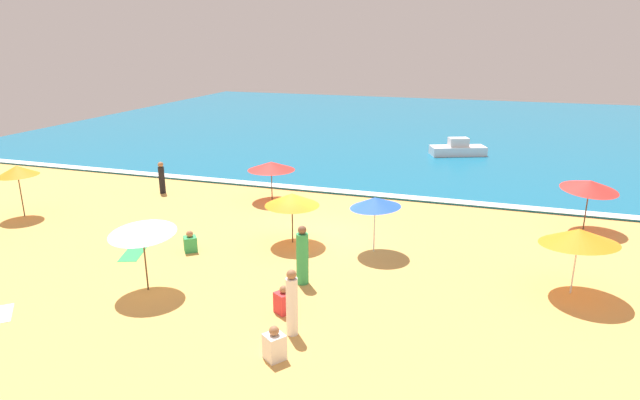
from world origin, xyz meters
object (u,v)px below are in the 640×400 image
object	(u,v)px
beach_umbrella_4	(579,236)
beach_umbrella_5	(375,202)
beach_umbrella_1	(590,185)
beachgoer_4	(302,257)
beachgoer_0	(274,345)
beachgoer_2	(292,303)
beach_umbrella_2	(142,229)
beachgoer_5	(190,243)
beach_umbrella_7	(292,199)
beach_umbrella_6	(17,171)
beachgoer_6	(162,178)
beachgoer_3	(284,301)
small_boat_0	(458,149)
beach_umbrella_0	(271,166)

from	to	relation	value
beach_umbrella_4	beach_umbrella_5	size ratio (longest dim) A/B	1.52
beach_umbrella_1	beachgoer_4	bearing A→B (deg)	-138.20
beach_umbrella_1	beachgoer_4	distance (m)	12.52
beachgoer_0	beachgoer_2	bearing A→B (deg)	89.86
beach_umbrella_2	beachgoer_2	size ratio (longest dim) A/B	1.23
beach_umbrella_4	beach_umbrella_5	xyz separation A→B (m)	(-6.54, 1.39, 0.02)
beachgoer_5	beach_umbrella_7	bearing A→B (deg)	31.31
beach_umbrella_7	beachgoer_5	size ratio (longest dim) A/B	3.65
beach_umbrella_6	beachgoer_6	world-z (taller)	beach_umbrella_6
beach_umbrella_4	beachgoer_3	size ratio (longest dim) A/B	3.87
beach_umbrella_1	beach_umbrella_2	size ratio (longest dim) A/B	1.36
beachgoer_4	small_boat_0	distance (m)	21.21
beach_umbrella_4	beachgoer_6	distance (m)	19.24
beach_umbrella_5	beachgoer_5	size ratio (longest dim) A/B	2.66
beachgoer_5	beach_umbrella_1	bearing A→B (deg)	26.61
beach_umbrella_2	small_boat_0	distance (m)	24.24
beach_umbrella_4	beachgoer_0	world-z (taller)	beach_umbrella_4
beach_umbrella_5	beachgoer_5	distance (m)	6.95
beach_umbrella_6	beach_umbrella_1	bearing A→B (deg)	14.11
beach_umbrella_2	beachgoer_3	distance (m)	4.88
beach_umbrella_2	beachgoer_3	size ratio (longest dim) A/B	2.74
beach_umbrella_1	beachgoer_5	distance (m)	15.91
beach_umbrella_7	beachgoer_6	xyz separation A→B (m)	(-8.67, 4.29, -0.94)
beach_umbrella_4	beachgoer_6	world-z (taller)	beach_umbrella_4
beach_umbrella_2	beachgoer_2	bearing A→B (deg)	-10.96
beach_umbrella_2	beach_umbrella_5	world-z (taller)	beach_umbrella_2
beach_umbrella_5	beachgoer_4	distance (m)	3.80
beach_umbrella_4	beach_umbrella_0	bearing A→B (deg)	153.75
beach_umbrella_5	beachgoer_5	bearing A→B (deg)	-162.09
beach_umbrella_2	beachgoer_4	size ratio (longest dim) A/B	1.17
beach_umbrella_0	beach_umbrella_6	size ratio (longest dim) A/B	1.35
beachgoer_6	beachgoer_5	bearing A→B (deg)	-49.32
beach_umbrella_5	beach_umbrella_2	bearing A→B (deg)	-138.93
beachgoer_4	beachgoer_6	bearing A→B (deg)	143.78
beach_umbrella_1	beachgoer_3	size ratio (longest dim) A/B	3.72
beachgoer_6	small_boat_0	bearing A→B (deg)	44.76
beachgoer_2	small_boat_0	xyz separation A→B (m)	(2.53, 23.92, -0.42)
beach_umbrella_0	beach_umbrella_1	xyz separation A→B (m)	(13.83, 0.15, 0.20)
beach_umbrella_1	beachgoer_0	xyz separation A→B (m)	(-8.53, -12.50, -1.50)
beach_umbrella_7	beachgoer_2	world-z (taller)	beach_umbrella_7
beachgoer_3	beachgoer_5	bearing A→B (deg)	147.41
beach_umbrella_0	beach_umbrella_6	bearing A→B (deg)	-148.87
beach_umbrella_1	beach_umbrella_6	distance (m)	24.00
beach_umbrella_4	beachgoer_4	distance (m)	8.42
beachgoer_3	beachgoer_4	size ratio (longest dim) A/B	0.43
beach_umbrella_0	beach_umbrella_1	size ratio (longest dim) A/B	1.00
beachgoer_4	beachgoer_6	xyz separation A→B (m)	(-10.25, 7.51, -0.13)
beach_umbrella_2	beach_umbrella_4	world-z (taller)	beach_umbrella_2
beachgoer_3	beachgoer_0	bearing A→B (deg)	-73.76
beach_umbrella_1	beachgoer_2	distance (m)	14.18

